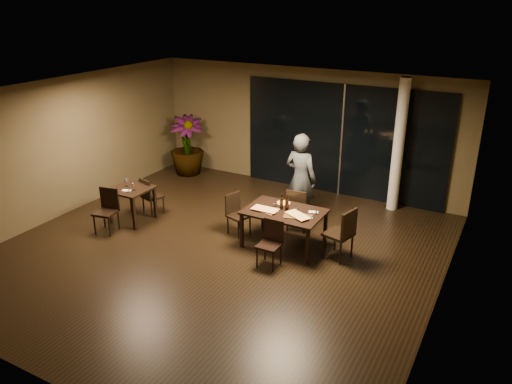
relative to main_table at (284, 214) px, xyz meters
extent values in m
plane|color=black|center=(-1.00, -0.80, -0.68)|extent=(8.00, 8.00, 0.00)
cube|color=brown|center=(-1.00, 3.25, 0.82)|extent=(8.00, 0.10, 3.00)
cube|color=brown|center=(-1.00, -4.85, 0.82)|extent=(8.00, 0.10, 3.00)
cube|color=brown|center=(-5.05, -0.80, 0.82)|extent=(0.10, 8.00, 3.00)
cube|color=brown|center=(3.05, -0.80, 0.82)|extent=(0.10, 8.00, 3.00)
cube|color=silver|center=(-1.00, -0.80, 2.34)|extent=(8.00, 8.00, 0.04)
cube|color=black|center=(0.00, 3.16, 0.67)|extent=(5.00, 0.06, 2.70)
cylinder|color=white|center=(1.40, 2.85, 0.82)|extent=(0.24, 0.24, 3.00)
cube|color=black|center=(0.00, 0.00, 0.05)|extent=(1.50, 1.00, 0.04)
cube|color=black|center=(-0.69, -0.44, -0.32)|extent=(0.06, 0.06, 0.71)
cube|color=black|center=(0.69, -0.44, -0.32)|extent=(0.06, 0.06, 0.71)
cube|color=black|center=(-0.69, 0.44, -0.32)|extent=(0.06, 0.06, 0.71)
cube|color=black|center=(0.69, 0.44, -0.32)|extent=(0.06, 0.06, 0.71)
cube|color=black|center=(-3.40, -0.50, 0.05)|extent=(0.80, 0.80, 0.04)
cube|color=black|center=(-3.74, -0.84, -0.32)|extent=(0.06, 0.06, 0.71)
cube|color=black|center=(-3.06, -0.84, -0.32)|extent=(0.06, 0.06, 0.71)
cube|color=black|center=(-3.74, -0.16, -0.32)|extent=(0.06, 0.06, 0.71)
cube|color=black|center=(-3.06, -0.16, -0.32)|extent=(0.06, 0.06, 0.71)
cube|color=black|center=(-0.05, 0.82, -0.23)|extent=(0.47, 0.47, 0.05)
cylinder|color=black|center=(0.10, 1.01, -0.45)|extent=(0.04, 0.04, 0.44)
cylinder|color=black|center=(-0.25, 0.98, -0.45)|extent=(0.04, 0.04, 0.44)
cylinder|color=black|center=(0.14, 0.66, -0.45)|extent=(0.04, 0.04, 0.44)
cylinder|color=black|center=(-0.21, 0.62, -0.45)|extent=(0.04, 0.04, 0.44)
cube|color=black|center=(-0.04, 0.62, 0.01)|extent=(0.43, 0.08, 0.49)
cube|color=black|center=(0.10, -0.82, -0.27)|extent=(0.40, 0.40, 0.04)
cylinder|color=black|center=(-0.06, -0.98, -0.47)|extent=(0.03, 0.03, 0.40)
cylinder|color=black|center=(0.26, -0.98, -0.47)|extent=(0.03, 0.03, 0.40)
cylinder|color=black|center=(-0.07, -0.66, -0.47)|extent=(0.03, 0.03, 0.40)
cylinder|color=black|center=(0.26, -0.66, -0.47)|extent=(0.03, 0.03, 0.40)
cube|color=black|center=(0.10, -0.64, -0.05)|extent=(0.39, 0.04, 0.45)
cube|color=black|center=(-1.04, 0.03, -0.27)|extent=(0.49, 0.49, 0.04)
cylinder|color=black|center=(-0.93, -0.17, -0.47)|extent=(0.03, 0.03, 0.40)
cylinder|color=black|center=(-0.83, 0.14, -0.47)|extent=(0.03, 0.03, 0.40)
cylinder|color=black|center=(-1.24, -0.08, -0.47)|extent=(0.03, 0.03, 0.40)
cylinder|color=black|center=(-1.14, 0.23, -0.47)|extent=(0.03, 0.03, 0.40)
cube|color=black|center=(-1.21, 0.08, -0.05)|extent=(0.15, 0.39, 0.45)
cube|color=black|center=(1.08, 0.07, -0.20)|extent=(0.57, 0.57, 0.05)
cylinder|color=black|center=(0.95, 0.31, -0.44)|extent=(0.04, 0.04, 0.48)
cylinder|color=black|center=(0.85, -0.06, -0.44)|extent=(0.04, 0.04, 0.48)
cylinder|color=black|center=(1.32, 0.21, -0.44)|extent=(0.04, 0.04, 0.48)
cylinder|color=black|center=(1.22, -0.16, -0.44)|extent=(0.04, 0.04, 0.48)
cube|color=black|center=(1.29, 0.02, 0.07)|extent=(0.16, 0.46, 0.53)
cube|color=black|center=(-3.26, 0.01, -0.27)|extent=(0.49, 0.49, 0.04)
cylinder|color=black|center=(-3.06, 0.12, -0.47)|extent=(0.03, 0.03, 0.40)
cylinder|color=black|center=(-3.37, 0.21, -0.47)|extent=(0.03, 0.03, 0.40)
cylinder|color=black|center=(-3.15, -0.19, -0.47)|extent=(0.03, 0.03, 0.40)
cylinder|color=black|center=(-3.46, -0.10, -0.47)|extent=(0.03, 0.03, 0.40)
cube|color=black|center=(-3.31, -0.16, -0.05)|extent=(0.39, 0.15, 0.45)
cube|color=black|center=(-3.49, -1.20, -0.24)|extent=(0.50, 0.50, 0.05)
cylinder|color=black|center=(-3.63, -1.40, -0.46)|extent=(0.03, 0.03, 0.43)
cylinder|color=black|center=(-3.29, -1.34, -0.46)|extent=(0.03, 0.03, 0.43)
cylinder|color=black|center=(-3.70, -1.06, -0.46)|extent=(0.03, 0.03, 0.43)
cylinder|color=black|center=(-3.36, -1.00, -0.46)|extent=(0.03, 0.03, 0.43)
cube|color=black|center=(-3.53, -1.01, 0.00)|extent=(0.42, 0.12, 0.48)
imported|color=#2A2D2F|center=(-0.18, 1.17, 0.31)|extent=(0.72, 0.53, 1.98)
imported|color=#1D4A18|center=(-4.15, 2.56, 0.13)|extent=(1.23, 1.23, 1.60)
cube|color=#4A2B17|center=(-0.33, -0.17, 0.08)|extent=(0.56, 0.37, 0.01)
cube|color=#452F16|center=(0.34, -0.12, 0.08)|extent=(0.58, 0.38, 0.01)
cylinder|color=red|center=(-0.17, 0.31, 0.08)|extent=(0.26, 0.26, 0.01)
cylinder|color=white|center=(-0.24, 0.11, 0.11)|extent=(0.07, 0.07, 0.08)
cylinder|color=white|center=(0.20, 0.13, 0.11)|extent=(0.07, 0.07, 0.08)
cube|color=white|center=(0.52, -0.09, 0.08)|extent=(0.20, 0.14, 0.01)
cube|color=silver|center=(0.52, 0.19, 0.08)|extent=(0.20, 0.16, 0.01)
cube|color=silver|center=(-3.37, -0.66, 0.08)|extent=(0.21, 0.17, 0.01)
camera|label=1|loc=(3.72, -7.93, 3.96)|focal=35.00mm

